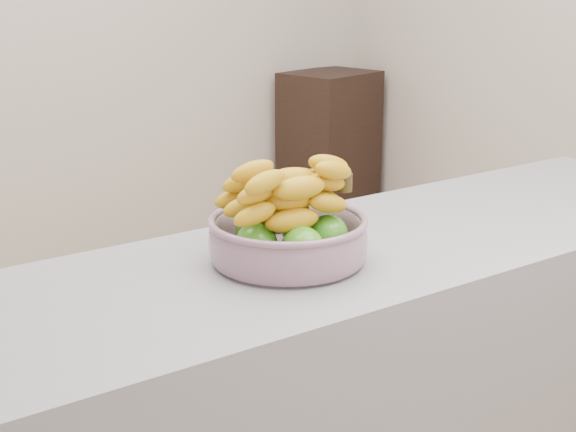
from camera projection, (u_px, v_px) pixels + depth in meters
name	position (u px, v px, depth m)	size (l,w,h in m)	color
counter	(391.00, 406.00, 1.99)	(2.00, 0.60, 0.90)	gray
cabinet	(329.00, 149.00, 4.78)	(0.51, 0.41, 0.92)	black
fruit_bowl	(288.00, 232.00, 1.67)	(0.33, 0.33, 0.20)	#929AAF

